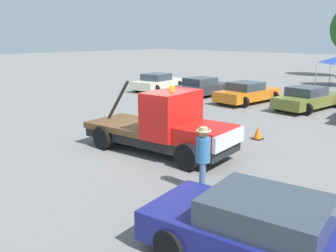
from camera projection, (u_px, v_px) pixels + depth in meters
name	position (u px, v px, depth m)	size (l,w,h in m)	color
ground_plane	(158.00, 152.00, 13.74)	(160.00, 160.00, 0.00)	slate
tow_truck	(166.00, 128.00, 13.30)	(5.95, 2.72, 2.51)	black
foreground_car	(276.00, 236.00, 6.68)	(5.29, 2.70, 1.34)	navy
person_near_truck	(203.00, 154.00, 10.00)	(0.40, 0.40, 1.80)	#475B84
parked_car_cream	(158.00, 82.00, 28.87)	(2.93, 4.63, 1.34)	beige
parked_car_charcoal	(202.00, 87.00, 26.05)	(2.59, 4.69, 1.34)	#2D2D33
parked_car_orange	(247.00, 93.00, 23.58)	(2.72, 4.78, 1.34)	orange
parked_car_olive	(308.00, 98.00, 21.44)	(2.76, 5.02, 1.34)	olive
traffic_cone	(258.00, 133.00, 15.33)	(0.40, 0.40, 0.55)	black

